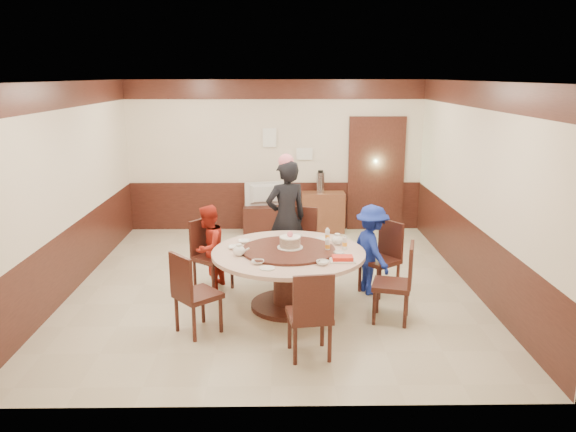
{
  "coord_description": "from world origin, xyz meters",
  "views": [
    {
      "loc": [
        0.09,
        -7.45,
        2.88
      ],
      "look_at": [
        0.19,
        -0.39,
        1.1
      ],
      "focal_mm": 35.0,
      "sensor_mm": 36.0,
      "label": 1
    }
  ],
  "objects_px": {
    "person_red": "(208,248)",
    "banquet_table": "(288,268)",
    "tv_stand": "(266,219)",
    "side_cabinet": "(323,212)",
    "thermos": "(320,182)",
    "birthday_cake": "(290,242)",
    "television": "(266,194)",
    "shrimp_platter": "(343,259)",
    "person_blue": "(372,250)",
    "person_standing": "(286,218)"
  },
  "relations": [
    {
      "from": "side_cabinet",
      "to": "birthday_cake",
      "type": "bearing_deg",
      "value": -100.94
    },
    {
      "from": "banquet_table",
      "to": "side_cabinet",
      "type": "bearing_deg",
      "value": 78.88
    },
    {
      "from": "person_standing",
      "to": "television",
      "type": "height_order",
      "value": "person_standing"
    },
    {
      "from": "person_red",
      "to": "side_cabinet",
      "type": "distance_m",
      "value": 3.43
    },
    {
      "from": "birthday_cake",
      "to": "television",
      "type": "relative_size",
      "value": 0.42
    },
    {
      "from": "person_standing",
      "to": "banquet_table",
      "type": "bearing_deg",
      "value": 68.62
    },
    {
      "from": "banquet_table",
      "to": "person_red",
      "type": "xyz_separation_m",
      "value": [
        -1.09,
        0.66,
        0.06
      ]
    },
    {
      "from": "shrimp_platter",
      "to": "side_cabinet",
      "type": "relative_size",
      "value": 0.38
    },
    {
      "from": "banquet_table",
      "to": "shrimp_platter",
      "type": "distance_m",
      "value": 0.79
    },
    {
      "from": "person_standing",
      "to": "person_red",
      "type": "relative_size",
      "value": 1.45
    },
    {
      "from": "birthday_cake",
      "to": "television",
      "type": "bearing_deg",
      "value": 96.23
    },
    {
      "from": "person_red",
      "to": "person_blue",
      "type": "relative_size",
      "value": 0.97
    },
    {
      "from": "shrimp_platter",
      "to": "thermos",
      "type": "bearing_deg",
      "value": 89.75
    },
    {
      "from": "tv_stand",
      "to": "person_standing",
      "type": "bearing_deg",
      "value": -81.5
    },
    {
      "from": "birthday_cake",
      "to": "tv_stand",
      "type": "xyz_separation_m",
      "value": [
        -0.38,
        3.5,
        -0.6
      ]
    },
    {
      "from": "banquet_table",
      "to": "person_blue",
      "type": "relative_size",
      "value": 1.57
    },
    {
      "from": "banquet_table",
      "to": "birthday_cake",
      "type": "bearing_deg",
      "value": 65.06
    },
    {
      "from": "thermos",
      "to": "birthday_cake",
      "type": "bearing_deg",
      "value": -100.1
    },
    {
      "from": "person_standing",
      "to": "person_blue",
      "type": "distance_m",
      "value": 1.38
    },
    {
      "from": "banquet_table",
      "to": "tv_stand",
      "type": "xyz_separation_m",
      "value": [
        -0.36,
        3.54,
        -0.28
      ]
    },
    {
      "from": "shrimp_platter",
      "to": "person_standing",
      "type": "bearing_deg",
      "value": 111.65
    },
    {
      "from": "shrimp_platter",
      "to": "side_cabinet",
      "type": "height_order",
      "value": "shrimp_platter"
    },
    {
      "from": "birthday_cake",
      "to": "television",
      "type": "height_order",
      "value": "birthday_cake"
    },
    {
      "from": "person_blue",
      "to": "birthday_cake",
      "type": "relative_size",
      "value": 3.77
    },
    {
      "from": "birthday_cake",
      "to": "side_cabinet",
      "type": "relative_size",
      "value": 0.4
    },
    {
      "from": "banquet_table",
      "to": "side_cabinet",
      "type": "relative_size",
      "value": 2.39
    },
    {
      "from": "banquet_table",
      "to": "person_standing",
      "type": "xyz_separation_m",
      "value": [
        -0.01,
        1.23,
        0.32
      ]
    },
    {
      "from": "side_cabinet",
      "to": "thermos",
      "type": "xyz_separation_m",
      "value": [
        -0.05,
        0.0,
        0.56
      ]
    },
    {
      "from": "person_red",
      "to": "person_blue",
      "type": "xyz_separation_m",
      "value": [
        2.21,
        -0.17,
        0.02
      ]
    },
    {
      "from": "shrimp_platter",
      "to": "side_cabinet",
      "type": "bearing_deg",
      "value": 88.98
    },
    {
      "from": "television",
      "to": "person_blue",
      "type": "bearing_deg",
      "value": 105.89
    },
    {
      "from": "person_red",
      "to": "banquet_table",
      "type": "bearing_deg",
      "value": 77.71
    },
    {
      "from": "person_red",
      "to": "person_blue",
      "type": "height_order",
      "value": "person_blue"
    },
    {
      "from": "shrimp_platter",
      "to": "television",
      "type": "xyz_separation_m",
      "value": [
        -0.99,
        3.94,
        -0.05
      ]
    },
    {
      "from": "banquet_table",
      "to": "thermos",
      "type": "xyz_separation_m",
      "value": [
        0.65,
        3.57,
        0.41
      ]
    },
    {
      "from": "banquet_table",
      "to": "birthday_cake",
      "type": "xyz_separation_m",
      "value": [
        0.02,
        0.04,
        0.32
      ]
    },
    {
      "from": "birthday_cake",
      "to": "thermos",
      "type": "relative_size",
      "value": 0.85
    },
    {
      "from": "person_blue",
      "to": "shrimp_platter",
      "type": "height_order",
      "value": "person_blue"
    },
    {
      "from": "thermos",
      "to": "side_cabinet",
      "type": "bearing_deg",
      "value": 0.0
    },
    {
      "from": "thermos",
      "to": "shrimp_platter",
      "type": "bearing_deg",
      "value": -90.25
    },
    {
      "from": "television",
      "to": "thermos",
      "type": "height_order",
      "value": "thermos"
    },
    {
      "from": "person_red",
      "to": "person_blue",
      "type": "bearing_deg",
      "value": 104.39
    },
    {
      "from": "person_blue",
      "to": "tv_stand",
      "type": "height_order",
      "value": "person_blue"
    },
    {
      "from": "person_blue",
      "to": "birthday_cake",
      "type": "bearing_deg",
      "value": 93.45
    },
    {
      "from": "shrimp_platter",
      "to": "television",
      "type": "height_order",
      "value": "television"
    },
    {
      "from": "tv_stand",
      "to": "side_cabinet",
      "type": "height_order",
      "value": "side_cabinet"
    },
    {
      "from": "person_standing",
      "to": "birthday_cake",
      "type": "bearing_deg",
      "value": 69.64
    },
    {
      "from": "person_blue",
      "to": "television",
      "type": "bearing_deg",
      "value": 7.58
    },
    {
      "from": "person_blue",
      "to": "thermos",
      "type": "bearing_deg",
      "value": -9.58
    },
    {
      "from": "shrimp_platter",
      "to": "person_red",
      "type": "bearing_deg",
      "value": 148.38
    }
  ]
}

